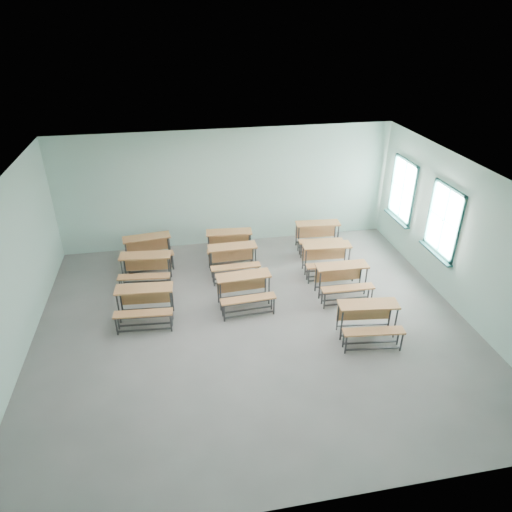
# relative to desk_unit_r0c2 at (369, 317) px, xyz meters

# --- Properties ---
(room) EXTENTS (9.04, 8.04, 3.24)m
(room) POSITION_rel_desk_unit_r0c2_xyz_m (-2.09, 0.82, 1.10)
(room) COLOR gray
(room) RESTS_ON ground
(desk_unit_r0c2) EXTENTS (1.28, 0.93, 0.75)m
(desk_unit_r0c2) POSITION_rel_desk_unit_r0c2_xyz_m (0.00, 0.00, 0.00)
(desk_unit_r0c2) COLOR #AA6D3D
(desk_unit_r0c2) RESTS_ON ground
(desk_unit_r1c0) EXTENTS (1.25, 0.89, 0.75)m
(desk_unit_r1c0) POSITION_rel_desk_unit_r0c2_xyz_m (-4.40, 1.42, 0.00)
(desk_unit_r1c0) COLOR #AA6D3D
(desk_unit_r1c0) RESTS_ON ground
(desk_unit_r1c1) EXTENTS (1.23, 0.86, 0.75)m
(desk_unit_r1c1) POSITION_rel_desk_unit_r0c2_xyz_m (-2.25, 1.54, 0.00)
(desk_unit_r1c1) COLOR #AA6D3D
(desk_unit_r1c1) RESTS_ON ground
(desk_unit_r1c2) EXTENTS (1.21, 0.83, 0.75)m
(desk_unit_r1c2) POSITION_rel_desk_unit_r0c2_xyz_m (0.02, 1.55, 0.00)
(desk_unit_r1c2) COLOR #AA6D3D
(desk_unit_r1c2) RESTS_ON ground
(desk_unit_r2c0) EXTENTS (1.27, 0.92, 0.75)m
(desk_unit_r2c0) POSITION_rel_desk_unit_r0c2_xyz_m (-4.41, 2.88, 0.00)
(desk_unit_r2c0) COLOR #AA6D3D
(desk_unit_r2c0) RESTS_ON ground
(desk_unit_r2c1) EXTENTS (1.21, 0.82, 0.75)m
(desk_unit_r2c1) POSITION_rel_desk_unit_r0c2_xyz_m (-2.30, 2.95, 0.00)
(desk_unit_r2c1) COLOR #AA6D3D
(desk_unit_r2c1) RESTS_ON ground
(desk_unit_r2c2) EXTENTS (1.25, 0.89, 0.75)m
(desk_unit_r2c2) POSITION_rel_desk_unit_r0c2_xyz_m (0.00, 2.59, 0.00)
(desk_unit_r2c2) COLOR #AA6D3D
(desk_unit_r2c2) RESTS_ON ground
(desk_unit_r3c0) EXTENTS (1.28, 0.94, 0.75)m
(desk_unit_r3c0) POSITION_rel_desk_unit_r0c2_xyz_m (-4.38, 3.87, 0.00)
(desk_unit_r3c0) COLOR #AA6D3D
(desk_unit_r3c0) RESTS_ON ground
(desk_unit_r3c1) EXTENTS (1.25, 0.89, 0.75)m
(desk_unit_r3c1) POSITION_rel_desk_unit_r0c2_xyz_m (-2.28, 3.79, 0.00)
(desk_unit_r3c1) COLOR #AA6D3D
(desk_unit_r3c1) RESTS_ON ground
(desk_unit_r3c2) EXTENTS (1.26, 0.90, 0.75)m
(desk_unit_r3c2) POSITION_rel_desk_unit_r0c2_xyz_m (0.17, 3.87, 0.00)
(desk_unit_r3c2) COLOR #AA6D3D
(desk_unit_r3c2) RESTS_ON ground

